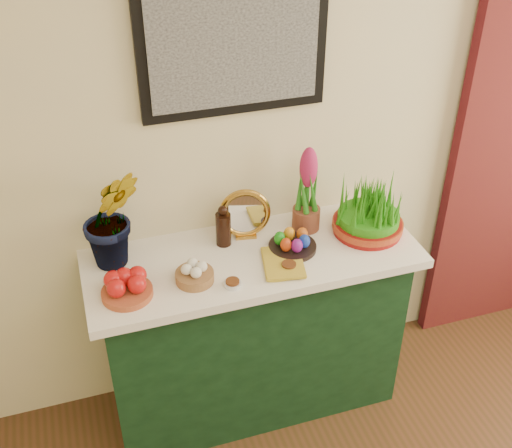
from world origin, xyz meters
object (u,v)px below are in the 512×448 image
Objects in this scene: sideboard at (253,334)px; hyacinth_green at (110,203)px; mirror at (245,214)px; wheatgrass_sabzeh at (369,210)px; book at (263,264)px.

hyacinth_green is (-0.54, 0.11, 0.75)m from sideboard.
wheatgrass_sabzeh is (0.52, -0.14, 0.00)m from mirror.
hyacinth_green is 0.65m from book.
sideboard is 0.49m from book.
hyacinth_green is 1.86× the size of wheatgrass_sabzeh.
mirror is (0.01, 0.14, 0.57)m from sideboard.
book is at bearing -81.57° from sideboard.
mirror is at bearing 165.22° from wheatgrass_sabzeh.
book is 0.53m from wheatgrass_sabzeh.
sideboard is at bearing -93.72° from mirror.
hyacinth_green reaches higher than mirror.
wheatgrass_sabzeh is at bearing -14.78° from mirror.
sideboard is at bearing 179.88° from wheatgrass_sabzeh.
sideboard is 2.27× the size of hyacinth_green.
hyacinth_green is 0.58m from mirror.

